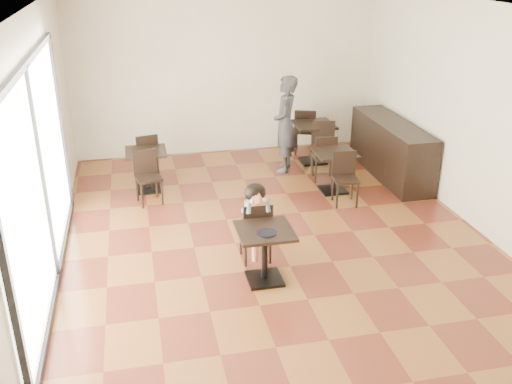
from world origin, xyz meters
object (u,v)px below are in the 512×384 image
object	(u,v)px
adult_patron	(285,124)
chair_mid_b	(346,180)
chair_back_b	(323,148)
child_chair	(255,230)
child	(255,223)
child_table	(265,255)
cafe_table_left	(147,171)
chair_back_a	(305,131)
cafe_table_mid	(334,172)
cafe_table_back	(313,143)
chair_left_b	(148,178)
chair_left_a	(146,156)
chair_mid_a	(324,157)

from	to	relation	value
adult_patron	chair_mid_b	bearing A→B (deg)	38.58
adult_patron	chair_back_b	distance (m)	0.81
child_chair	child	distance (m)	0.11
child_chair	chair_back_b	world-z (taller)	chair_back_b
child_table	child_chair	bearing A→B (deg)	90.00
cafe_table_left	chair_back_a	bearing A→B (deg)	21.82
cafe_table_mid	child_chair	bearing A→B (deg)	-132.20
cafe_table_back	chair_mid_b	distance (m)	2.01
child_table	chair_back_b	xyz separation A→B (m)	(1.89, 3.44, 0.11)
cafe_table_back	cafe_table_left	bearing A→B (deg)	-167.04
adult_patron	cafe_table_left	size ratio (longest dim) A/B	2.49
child_chair	chair_left_b	world-z (taller)	same
cafe_table_mid	chair_back_b	size ratio (longest dim) A/B	0.76
cafe_table_mid	chair_left_b	distance (m)	3.10
adult_patron	chair_left_a	xyz separation A→B (m)	(-2.54, 0.12, -0.46)
cafe_table_back	chair_back_b	bearing A→B (deg)	-90.00
child_table	chair_left_b	distance (m)	3.00
cafe_table_left	cafe_table_back	bearing A→B (deg)	12.96
cafe_table_mid	chair_left_b	xyz separation A→B (m)	(-3.10, 0.17, 0.07)
chair_mid_a	chair_mid_b	world-z (taller)	same
child	chair_mid_a	bearing A→B (deg)	54.62
child_chair	chair_mid_a	world-z (taller)	child_chair
cafe_table_mid	chair_mid_b	xyz separation A→B (m)	(0.00, -0.55, 0.07)
cafe_table_back	chair_mid_a	distance (m)	0.91
child_chair	chair_mid_a	bearing A→B (deg)	-125.38
chair_mid_b	chair_left_a	bearing A→B (deg)	156.36
child	cafe_table_back	size ratio (longest dim) A/B	1.39
child	chair_mid_b	distance (m)	2.30
child_chair	chair_mid_b	distance (m)	2.30
child	cafe_table_mid	bearing A→B (deg)	47.80
cafe_table_mid	cafe_table_left	size ratio (longest dim) A/B	0.99
child_chair	chair_back_a	xyz separation A→B (m)	(1.89, 3.98, 0.04)
child	chair_left_b	world-z (taller)	child
child_chair	chair_mid_b	xyz separation A→B (m)	(1.80, 1.43, -0.00)
adult_patron	chair_mid_a	xyz separation A→B (m)	(0.55, -0.61, -0.46)
child	cafe_table_back	bearing A→B (deg)	61.17
chair_mid_b	child_chair	bearing A→B (deg)	-134.58
adult_patron	cafe_table_mid	xyz separation A→B (m)	(0.55, -1.16, -0.53)
child	chair_mid_b	xyz separation A→B (m)	(1.80, 1.43, -0.11)
chair_mid_a	adult_patron	bearing A→B (deg)	-40.76
chair_mid_b	chair_back_b	world-z (taller)	chair_back_b
chair_back_b	chair_mid_b	bearing A→B (deg)	-73.15
child_table	cafe_table_left	distance (m)	3.51
child_table	chair_left_b	size ratio (longest dim) A/B	0.83
chair_back_a	chair_left_b	bearing A→B (deg)	50.39
cafe_table_left	cafe_table_back	xyz separation A→B (m)	(3.19, 0.73, 0.03)
child	chair_back_a	distance (m)	4.41
cafe_table_mid	chair_back_b	bearing A→B (deg)	84.00
cafe_table_back	adult_patron	bearing A→B (deg)	-155.22
chair_left_a	chair_left_b	bearing A→B (deg)	77.34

